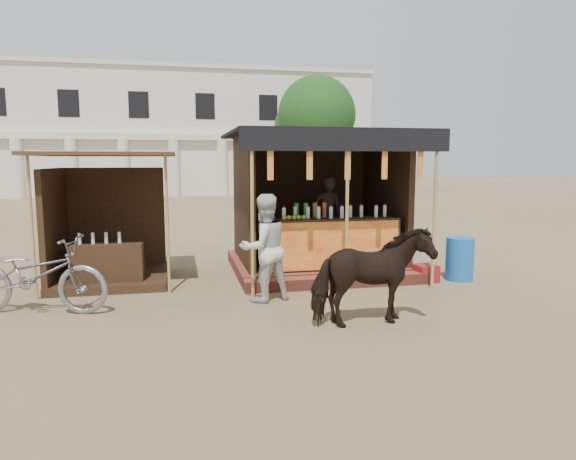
% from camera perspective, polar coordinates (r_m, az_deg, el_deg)
% --- Properties ---
extents(ground, '(120.00, 120.00, 0.00)m').
position_cam_1_polar(ground, '(7.19, 2.70, -10.42)').
color(ground, '#846B4C').
rests_on(ground, ground).
extents(main_stall, '(3.60, 3.61, 2.78)m').
position_cam_1_polar(main_stall, '(10.41, 3.45, 1.03)').
color(main_stall, brown).
rests_on(main_stall, ground).
extents(secondary_stall, '(2.40, 2.40, 2.38)m').
position_cam_1_polar(secondary_stall, '(10.04, -20.04, -0.69)').
color(secondary_stall, '#352613').
rests_on(secondary_stall, ground).
extents(cow, '(1.68, 0.89, 1.36)m').
position_cam_1_polar(cow, '(7.03, 9.26, -5.17)').
color(cow, black).
rests_on(cow, ground).
extents(motorbike, '(2.29, 1.28, 1.14)m').
position_cam_1_polar(motorbike, '(8.41, -26.32, -4.52)').
color(motorbike, gray).
rests_on(motorbike, ground).
extents(bystander, '(1.00, 0.89, 1.72)m').
position_cam_1_polar(bystander, '(8.16, -2.66, -2.01)').
color(bystander, silver).
rests_on(bystander, ground).
extents(blue_barrel, '(0.56, 0.56, 0.81)m').
position_cam_1_polar(blue_barrel, '(10.19, 18.55, -3.06)').
color(blue_barrel, '#175CB1').
rests_on(blue_barrel, ground).
extents(red_crate, '(0.42, 0.43, 0.31)m').
position_cam_1_polar(red_crate, '(9.91, 15.03, -4.67)').
color(red_crate, maroon).
rests_on(red_crate, ground).
extents(cooler, '(0.72, 0.57, 0.46)m').
position_cam_1_polar(cooler, '(10.17, 10.38, -3.78)').
color(cooler, '#176820').
rests_on(cooler, ground).
extents(background_building, '(26.00, 7.45, 8.18)m').
position_cam_1_polar(background_building, '(36.59, -12.60, 10.27)').
color(background_building, silver).
rests_on(background_building, ground).
extents(tree, '(4.50, 4.40, 7.00)m').
position_cam_1_polar(tree, '(29.82, 2.77, 12.32)').
color(tree, '#382314').
rests_on(tree, ground).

